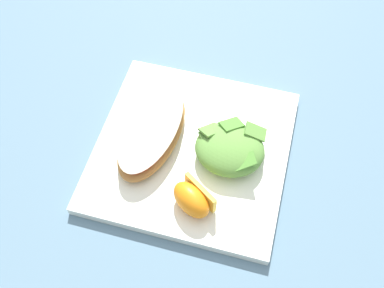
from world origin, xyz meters
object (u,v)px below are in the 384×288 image
(green_salad_pile, at_px, (230,147))
(orange_wedge_front, at_px, (192,199))
(white_plate, at_px, (192,150))
(cheesy_pizza_bread, at_px, (151,134))

(green_salad_pile, height_order, orange_wedge_front, green_salad_pile)
(white_plate, distance_m, green_salad_pile, 0.06)
(green_salad_pile, bearing_deg, orange_wedge_front, -108.85)
(white_plate, distance_m, cheesy_pizza_bread, 0.07)
(green_salad_pile, distance_m, orange_wedge_front, 0.10)
(white_plate, relative_size, orange_wedge_front, 4.01)
(white_plate, bearing_deg, green_salad_pile, 2.46)
(white_plate, height_order, orange_wedge_front, orange_wedge_front)
(cheesy_pizza_bread, bearing_deg, orange_wedge_front, -44.68)
(orange_wedge_front, bearing_deg, green_salad_pile, 71.15)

